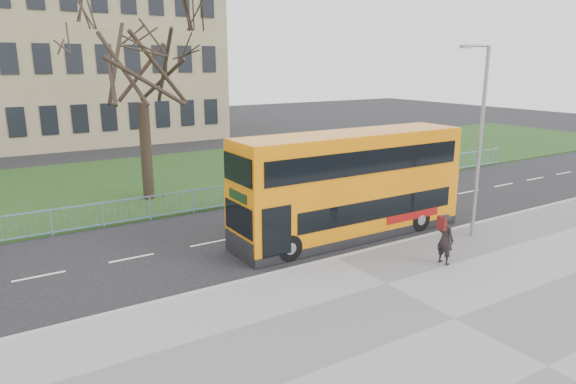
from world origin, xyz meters
name	(u,v)px	position (x,y,z in m)	size (l,w,h in m)	color
ground	(311,248)	(0.00, 0.00, 0.00)	(120.00, 120.00, 0.00)	black
pavement	(454,320)	(0.00, -6.75, 0.06)	(80.00, 10.50, 0.12)	slate
kerb	(336,259)	(0.00, -1.55, 0.07)	(80.00, 0.20, 0.14)	#949497
grass_verge	(176,177)	(0.00, 14.30, 0.04)	(80.00, 15.40, 0.08)	#193513
guard_railing	(232,196)	(0.00, 6.60, 0.55)	(40.00, 0.12, 1.10)	#729ECC
bare_tree	(141,84)	(-3.00, 10.00, 5.76)	(7.95, 7.95, 11.36)	black
civic_building	(30,59)	(-5.00, 35.00, 7.00)	(30.00, 15.00, 14.00)	#7F6E50
yellow_bus	(351,182)	(2.10, 0.33, 2.19)	(9.78, 2.41, 4.09)	orange
pedestrian	(445,239)	(2.77, -3.92, 0.99)	(0.64, 0.42, 1.74)	black
street_lamp	(479,135)	(5.91, -2.50, 4.09)	(1.54, 0.17, 7.25)	gray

